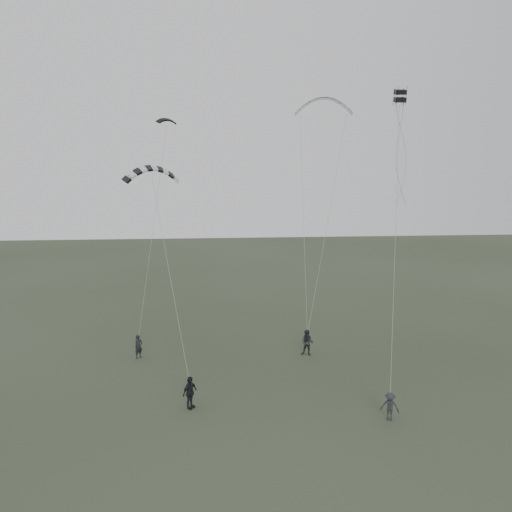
{
  "coord_description": "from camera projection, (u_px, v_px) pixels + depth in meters",
  "views": [
    {
      "loc": [
        -1.8,
        -25.67,
        12.5
      ],
      "look_at": [
        1.11,
        5.72,
        7.2
      ],
      "focal_mm": 35.0,
      "sensor_mm": 36.0,
      "label": 1
    }
  ],
  "objects": [
    {
      "name": "flyer_left",
      "position": [
        139.0,
        346.0,
        33.89
      ],
      "size": [
        0.69,
        0.69,
        1.61
      ],
      "primitive_type": "imported",
      "rotation": [
        0.0,
        0.0,
        0.77
      ],
      "color": "black",
      "rests_on": "ground"
    },
    {
      "name": "kite_pale_large",
      "position": [
        324.0,
        99.0,
        38.78
      ],
      "size": [
        4.73,
        2.36,
        1.95
      ],
      "primitive_type": null,
      "rotation": [
        0.14,
        0.0,
        -0.25
      ],
      "color": "#9DA0A2",
      "rests_on": "flyer_right"
    },
    {
      "name": "flyer_center",
      "position": [
        190.0,
        393.0,
        26.61
      ],
      "size": [
        0.99,
        1.08,
        1.78
      ],
      "primitive_type": "imported",
      "rotation": [
        0.0,
        0.0,
        0.89
      ],
      "color": "black",
      "rests_on": "ground"
    },
    {
      "name": "kite_dark_small",
      "position": [
        167.0,
        120.0,
        34.49
      ],
      "size": [
        1.47,
        1.22,
        0.6
      ],
      "primitive_type": null,
      "rotation": [
        0.39,
        0.0,
        0.57
      ],
      "color": "black",
      "rests_on": "flyer_left"
    },
    {
      "name": "flyer_far",
      "position": [
        390.0,
        406.0,
        25.35
      ],
      "size": [
        1.1,
        0.91,
        1.48
      ],
      "primitive_type": "imported",
      "rotation": [
        0.0,
        0.0,
        -0.45
      ],
      "color": "#26262A",
      "rests_on": "ground"
    },
    {
      "name": "ground",
      "position": [
        246.0,
        402.0,
        27.44
      ],
      "size": [
        140.0,
        140.0,
        0.0
      ],
      "primitive_type": "plane",
      "color": "#2E3823",
      "rests_on": "ground"
    },
    {
      "name": "kite_striped",
      "position": [
        152.0,
        168.0,
        30.88
      ],
      "size": [
        3.64,
        2.21,
        1.51
      ],
      "primitive_type": null,
      "rotation": [
        0.32,
        0.0,
        0.31
      ],
      "color": "black",
      "rests_on": "flyer_center"
    },
    {
      "name": "flyer_right",
      "position": [
        307.0,
        343.0,
        34.38
      ],
      "size": [
        1.09,
        1.0,
        1.8
      ],
      "primitive_type": "imported",
      "rotation": [
        0.0,
        0.0,
        -0.47
      ],
      "color": "#242429",
      "rests_on": "ground"
    },
    {
      "name": "kite_box",
      "position": [
        400.0,
        96.0,
        29.68
      ],
      "size": [
        0.72,
        0.84,
        0.83
      ],
      "primitive_type": null,
      "rotation": [
        0.22,
        0.0,
        -0.11
      ],
      "color": "black",
      "rests_on": "flyer_far"
    }
  ]
}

